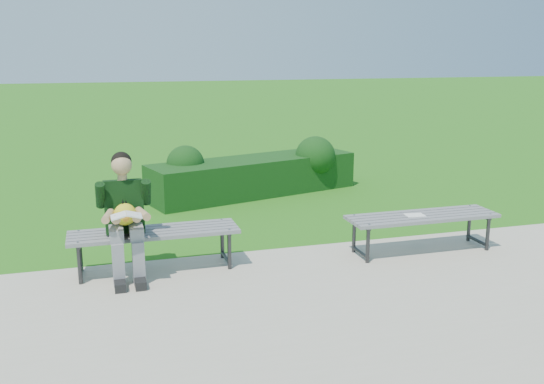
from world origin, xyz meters
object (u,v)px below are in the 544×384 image
Objects in this scene: seated_boy at (125,213)px; paper_sheet at (415,215)px; bench_left at (154,235)px; bench_right at (422,219)px; hedge at (256,172)px.

paper_sheet is (3.29, -0.15, -0.24)m from seated_boy.
bench_right is (3.09, -0.25, 0.00)m from bench_left.
bench_left is 3.00m from paper_sheet.
hedge is at bearing 55.45° from seated_boy.
hedge is 2.04× the size of bench_right.
paper_sheet is (0.99, -3.49, 0.11)m from hedge.
hedge is 15.54× the size of paper_sheet.
bench_left is 1.00× the size of bench_right.
bench_right is at bearing -2.61° from seated_boy.
bench_right is at bearing -4.59° from bench_left.
paper_sheet is at bearing -74.18° from hedge.
hedge is 2.04× the size of bench_left.
bench_left is 7.63× the size of paper_sheet.
seated_boy reaches higher than paper_sheet.
bench_right is at bearing -72.67° from hedge.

